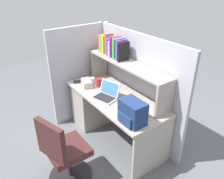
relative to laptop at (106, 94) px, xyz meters
name	(u,v)px	position (x,y,z in m)	size (l,w,h in m)	color
ground_plane	(115,137)	(0.04, 0.12, -0.78)	(8.00, 8.00, 0.00)	#595B60
desk	(100,104)	(-0.35, 0.12, -0.38)	(1.60, 0.70, 0.73)	#AAA093
cubicle_partition_rear	(136,86)	(0.04, 0.50, -0.01)	(1.84, 0.05, 1.55)	#9E9EA8
cubicle_partition_left	(82,74)	(-0.81, 0.07, -0.01)	(0.05, 1.06, 1.55)	#9E9EA8
overhead_hutch	(127,69)	(0.04, 0.32, 0.30)	(1.44, 0.28, 0.45)	gray
reference_books_on_shelf	(113,47)	(-0.29, 0.32, 0.53)	(0.56, 0.18, 0.30)	red
laptop	(106,94)	(0.00, 0.00, 0.00)	(0.37, 0.34, 0.22)	#B7BABF
backpack	(132,113)	(0.63, -0.08, 0.08)	(0.30, 0.23, 0.28)	navy
computer_mouse	(77,82)	(-0.64, -0.11, -0.03)	(0.06, 0.10, 0.03)	#262628
paper_cup	(92,81)	(-0.48, 0.07, 0.00)	(0.08, 0.08, 0.09)	white
tissue_box	(86,83)	(-0.45, -0.05, 0.00)	(0.22, 0.12, 0.10)	#BFB299
snack_canister	(99,83)	(-0.34, 0.10, 0.01)	(0.10, 0.10, 0.13)	maroon
office_chair	(64,156)	(0.33, -0.82, -0.39)	(0.52, 0.54, 0.93)	black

